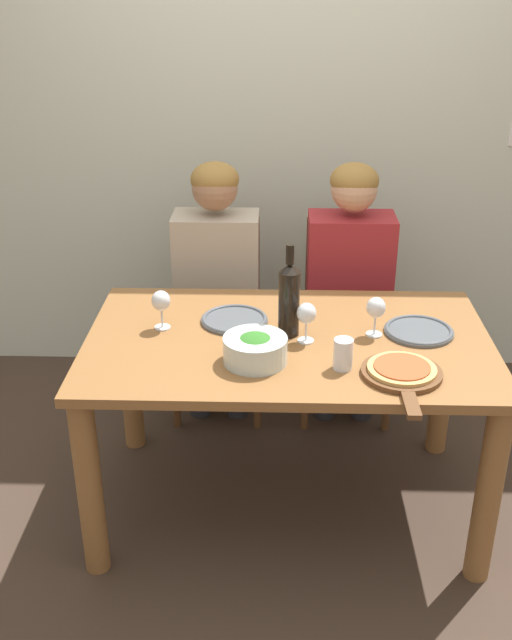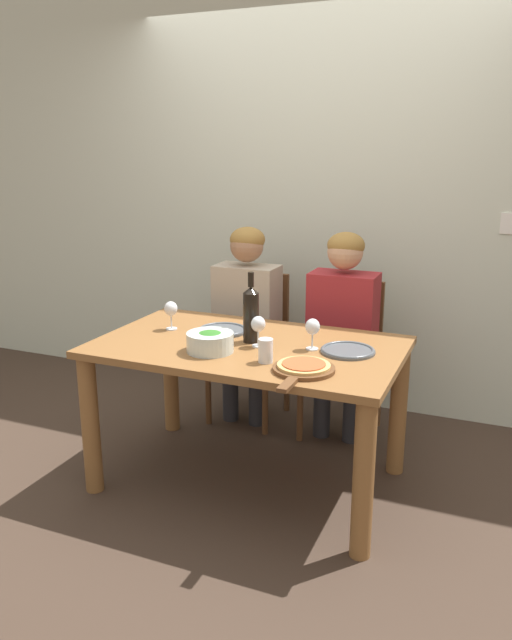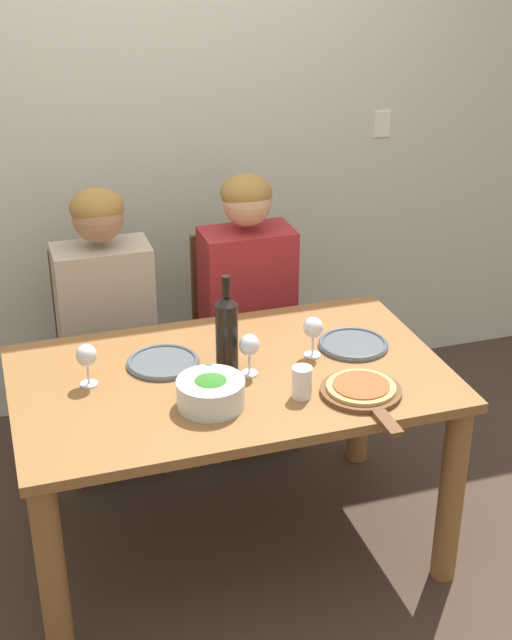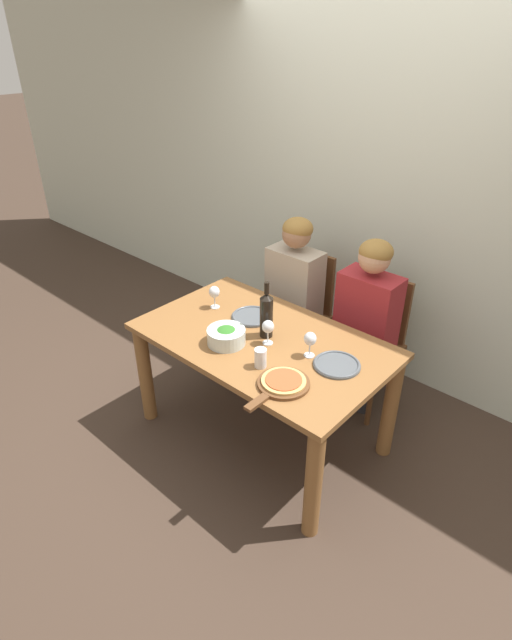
{
  "view_description": "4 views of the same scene",
  "coord_description": "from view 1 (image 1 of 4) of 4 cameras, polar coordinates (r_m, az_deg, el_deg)",
  "views": [
    {
      "loc": [
        -0.05,
        -2.44,
        1.98
      ],
      "look_at": [
        -0.12,
        0.05,
        0.79
      ],
      "focal_mm": 42.0,
      "sensor_mm": 36.0,
      "label": 1
    },
    {
      "loc": [
        1.16,
        -2.66,
        1.67
      ],
      "look_at": [
        0.01,
        0.07,
        0.85
      ],
      "focal_mm": 35.0,
      "sensor_mm": 36.0,
      "label": 2
    },
    {
      "loc": [
        -0.73,
        -2.57,
        2.25
      ],
      "look_at": [
        0.11,
        0.04,
        0.92
      ],
      "focal_mm": 50.0,
      "sensor_mm": 36.0,
      "label": 3
    },
    {
      "loc": [
        1.62,
        -1.86,
        2.32
      ],
      "look_at": [
        -0.1,
        0.05,
        0.81
      ],
      "focal_mm": 28.0,
      "sensor_mm": 36.0,
      "label": 4
    }
  ],
  "objects": [
    {
      "name": "pizza_on_board",
      "position": [
        2.52,
        11.07,
        -3.95
      ],
      "size": [
        0.27,
        0.41,
        0.04
      ],
      "color": "brown",
      "rests_on": "dining_table"
    },
    {
      "name": "dinner_plate_left",
      "position": [
        2.85,
        -1.65,
        0.04
      ],
      "size": [
        0.26,
        0.26,
        0.02
      ],
      "color": "#4C5156",
      "rests_on": "dining_table"
    },
    {
      "name": "chair_left",
      "position": [
        3.58,
        -2.81,
        0.84
      ],
      "size": [
        0.42,
        0.42,
        0.91
      ],
      "color": "brown",
      "rests_on": "ground"
    },
    {
      "name": "dining_table",
      "position": [
        2.8,
        2.43,
        -3.88
      ],
      "size": [
        1.48,
        0.89,
        0.75
      ],
      "color": "brown",
      "rests_on": "ground"
    },
    {
      "name": "wine_glass_centre",
      "position": [
        2.67,
        3.87,
        0.37
      ],
      "size": [
        0.07,
        0.07,
        0.15
      ],
      "color": "silver",
      "rests_on": "dining_table"
    },
    {
      "name": "ground_plane",
      "position": [
        3.14,
        2.22,
        -13.59
      ],
      "size": [
        40.0,
        40.0,
        0.0
      ],
      "primitive_type": "plane",
      "color": "#3D2D23"
    },
    {
      "name": "person_man",
      "position": [
        3.39,
        7.16,
        3.67
      ],
      "size": [
        0.47,
        0.51,
        1.22
      ],
      "color": "#28282D",
      "rests_on": "ground"
    },
    {
      "name": "wine_glass_right",
      "position": [
        2.74,
        9.12,
        0.81
      ],
      "size": [
        0.07,
        0.07,
        0.15
      ],
      "color": "silver",
      "rests_on": "dining_table"
    },
    {
      "name": "back_wall",
      "position": [
        3.72,
        2.47,
        15.73
      ],
      "size": [
        10.0,
        0.06,
        2.7
      ],
      "color": "beige",
      "rests_on": "ground"
    },
    {
      "name": "person_woman",
      "position": [
        3.38,
        -3.03,
        3.81
      ],
      "size": [
        0.47,
        0.51,
        1.22
      ],
      "color": "#28282D",
      "rests_on": "ground"
    },
    {
      "name": "wine_glass_left",
      "position": [
        2.78,
        -7.25,
        1.32
      ],
      "size": [
        0.07,
        0.07,
        0.15
      ],
      "color": "silver",
      "rests_on": "dining_table"
    },
    {
      "name": "dinner_plate_right",
      "position": [
        2.83,
        12.3,
        -0.8
      ],
      "size": [
        0.26,
        0.26,
        0.02
      ],
      "color": "#4C5156",
      "rests_on": "dining_table"
    },
    {
      "name": "chair_right",
      "position": [
        3.58,
        6.8,
        0.72
      ],
      "size": [
        0.42,
        0.42,
        0.91
      ],
      "color": "brown",
      "rests_on": "ground"
    },
    {
      "name": "wine_bottle",
      "position": [
        2.7,
        2.61,
        1.67
      ],
      "size": [
        0.08,
        0.08,
        0.35
      ],
      "color": "black",
      "rests_on": "dining_table"
    },
    {
      "name": "broccoli_bowl",
      "position": [
        2.55,
        -0.07,
        -2.24
      ],
      "size": [
        0.22,
        0.22,
        0.1
      ],
      "color": "silver",
      "rests_on": "dining_table"
    },
    {
      "name": "water_tumbler",
      "position": [
        2.52,
        6.65,
        -2.6
      ],
      "size": [
        0.07,
        0.07,
        0.11
      ],
      "color": "silver",
      "rests_on": "dining_table"
    }
  ]
}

